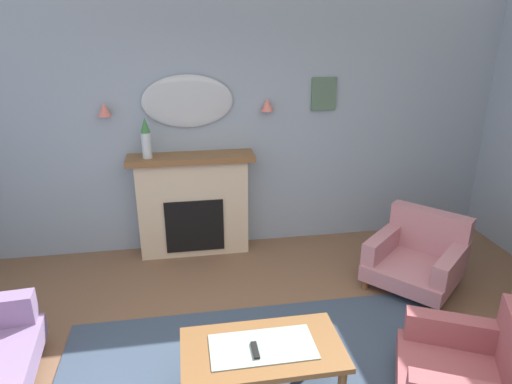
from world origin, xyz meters
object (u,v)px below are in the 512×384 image
at_px(mantel_vase_centre, 146,138).
at_px(fireplace, 193,206).
at_px(framed_picture, 324,94).
at_px(coffee_table, 262,354).
at_px(tv_remote, 255,351).
at_px(wall_sconce_left, 104,109).
at_px(armchair_beside_couch, 418,255).
at_px(wall_mirror, 188,101).
at_px(armchair_by_coffee_table, 476,373).
at_px(wall_sconce_right, 267,105).

bearing_deg(mantel_vase_centre, fireplace, 3.60).
bearing_deg(mantel_vase_centre, framed_picture, 5.27).
relative_size(coffee_table, tv_remote, 6.88).
height_order(wall_sconce_left, framed_picture, framed_picture).
distance_m(coffee_table, armchair_beside_couch, 2.20).
bearing_deg(fireplace, wall_mirror, 90.00).
bearing_deg(framed_picture, armchair_by_coffee_table, -84.51).
xyz_separation_m(wall_mirror, wall_sconce_left, (-0.85, -0.05, -0.05)).
height_order(wall_mirror, coffee_table, wall_mirror).
bearing_deg(wall_mirror, fireplace, -90.00).
bearing_deg(wall_sconce_right, fireplace, -173.84).
xyz_separation_m(wall_sconce_left, coffee_table, (1.22, -2.36, -1.28)).
height_order(coffee_table, armchair_beside_couch, armchair_beside_couch).
relative_size(mantel_vase_centre, framed_picture, 1.19).
bearing_deg(coffee_table, wall_mirror, 98.80).
bearing_deg(wall_sconce_left, tv_remote, -64.10).
distance_m(mantel_vase_centre, tv_remote, 2.58).
xyz_separation_m(framed_picture, tv_remote, (-1.18, -2.46, -1.30)).
height_order(wall_sconce_right, armchair_by_coffee_table, wall_sconce_right).
distance_m(framed_picture, tv_remote, 3.03).
bearing_deg(framed_picture, tv_remote, -115.65).
bearing_deg(armchair_beside_couch, coffee_table, -145.76).
bearing_deg(framed_picture, wall_mirror, -179.62).
xyz_separation_m(wall_sconce_right, armchair_beside_couch, (1.34, -1.13, -1.35)).
bearing_deg(framed_picture, fireplace, -174.23).
bearing_deg(armchair_beside_couch, framed_picture, 120.35).
bearing_deg(wall_sconce_left, wall_sconce_right, 0.00).
distance_m(wall_sconce_right, armchair_beside_couch, 2.22).
distance_m(wall_sconce_left, wall_sconce_right, 1.70).
height_order(armchair_beside_couch, armchair_by_coffee_table, same).
relative_size(wall_sconce_right, tv_remote, 0.88).
distance_m(wall_mirror, wall_sconce_left, 0.85).
relative_size(mantel_vase_centre, wall_sconce_right, 3.06).
xyz_separation_m(mantel_vase_centre, wall_mirror, (0.45, 0.17, 0.34)).
height_order(framed_picture, armchair_by_coffee_table, framed_picture).
bearing_deg(mantel_vase_centre, armchair_by_coffee_table, -49.28).
bearing_deg(wall_sconce_left, wall_mirror, 3.37).
bearing_deg(tv_remote, coffee_table, 34.83).
distance_m(fireplace, tv_remote, 2.34).
height_order(fireplace, tv_remote, fireplace).
distance_m(fireplace, framed_picture, 1.91).
relative_size(wall_sconce_left, coffee_table, 0.13).
bearing_deg(wall_sconce_right, coffee_table, -101.39).
height_order(mantel_vase_centre, tv_remote, mantel_vase_centre).
height_order(mantel_vase_centre, wall_sconce_right, wall_sconce_right).
bearing_deg(wall_mirror, armchair_by_coffee_table, -57.24).
relative_size(mantel_vase_centre, coffee_table, 0.39).
relative_size(wall_sconce_left, armchair_by_coffee_table, 0.13).
bearing_deg(wall_mirror, framed_picture, 0.38).
relative_size(coffee_table, armchair_by_coffee_table, 1.01).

